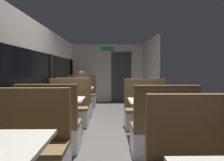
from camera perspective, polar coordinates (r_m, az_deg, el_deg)
name	(u,v)px	position (r m, az deg, el deg)	size (l,w,h in m)	color
ground_plane	(106,139)	(3.87, -1.86, -16.87)	(3.30, 9.20, 0.02)	#514F4C
carriage_window_panel_left	(28,81)	(3.94, -23.52, -0.11)	(0.09, 8.48, 2.30)	beige
carriage_end_bulkhead	(109,74)	(7.82, -0.87, 2.07)	(2.90, 0.11, 2.30)	beige
carriage_aisle_panel_right	(150,74)	(6.77, 10.98, 1.88)	(0.08, 2.40, 2.30)	beige
bench_near_window_facing_entry	(28,154)	(2.63, -23.62, -19.31)	(0.95, 0.50, 1.10)	silver
dining_table_mid_window	(61,104)	(4.00, -14.85, -6.65)	(0.90, 0.70, 0.74)	#9E9EA3
bench_mid_window_facing_end	(50,130)	(3.42, -17.70, -13.84)	(0.95, 0.50, 1.10)	silver
bench_mid_window_facing_entry	(68,111)	(4.73, -12.71, -8.89)	(0.95, 0.50, 1.10)	silver
dining_table_far_window	(79,91)	(6.21, -9.73, -2.97)	(0.90, 0.70, 0.74)	#9E9EA3
bench_far_window_facing_end	(75,105)	(5.58, -10.82, -6.96)	(0.95, 0.50, 1.10)	silver
bench_far_window_facing_entry	(82,97)	(6.94, -8.81, -4.87)	(0.95, 0.50, 1.10)	silver
dining_table_rear_aisle	(153,105)	(3.77, 11.95, -7.21)	(0.90, 0.70, 0.74)	#9E9EA3
bench_rear_aisle_facing_end	(163,134)	(3.19, 14.73, -15.02)	(0.95, 0.50, 1.10)	silver
bench_rear_aisle_facing_entry	(146,113)	(4.51, 9.91, -9.46)	(0.95, 0.50, 1.10)	silver
seated_passenger	(82,92)	(6.84, -8.91, -3.23)	(0.47, 0.55, 1.26)	#26262D
coffee_cup_primary	(82,86)	(6.35, -8.77, -1.50)	(0.07, 0.07, 0.09)	#26598C
coffee_cup_secondary	(151,98)	(3.68, 11.35, -5.18)	(0.07, 0.07, 0.09)	#26598C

